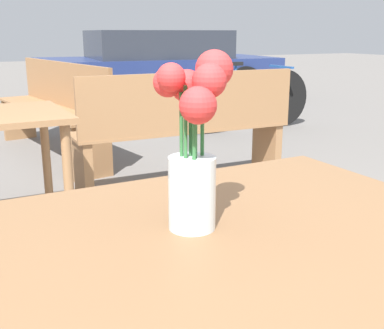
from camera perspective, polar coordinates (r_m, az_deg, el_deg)
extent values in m
cube|color=brown|center=(0.90, 8.03, -9.40)|extent=(0.95, 0.88, 0.03)
cylinder|color=brown|center=(1.56, 11.91, -13.66)|extent=(0.05, 0.05, 0.71)
cylinder|color=silver|center=(0.90, 0.00, -3.41)|extent=(0.09, 0.09, 0.14)
cylinder|color=silver|center=(0.91, 0.00, -5.07)|extent=(0.08, 0.08, 0.08)
cylinder|color=#337038|center=(0.89, 1.21, 1.33)|extent=(0.01, 0.01, 0.27)
sphere|color=red|center=(0.89, 2.66, 11.25)|extent=(0.07, 0.07, 0.07)
cylinder|color=#337038|center=(0.90, -0.18, 0.38)|extent=(0.01, 0.01, 0.24)
sphere|color=red|center=(0.90, -0.60, 9.28)|extent=(0.06, 0.06, 0.06)
cylinder|color=#337038|center=(0.89, -1.24, 0.67)|extent=(0.01, 0.01, 0.25)
sphere|color=red|center=(0.88, -2.88, 9.71)|extent=(0.05, 0.05, 0.05)
cylinder|color=#337038|center=(0.88, -0.76, 0.86)|extent=(0.01, 0.01, 0.26)
sphere|color=red|center=(0.84, -2.49, 10.29)|extent=(0.05, 0.05, 0.05)
cylinder|color=#337038|center=(0.87, 0.26, -0.89)|extent=(0.01, 0.01, 0.21)
sphere|color=red|center=(0.82, 0.71, 7.03)|extent=(0.07, 0.07, 0.07)
cylinder|color=#337038|center=(0.88, 0.40, 0.60)|extent=(0.01, 0.01, 0.25)
sphere|color=red|center=(0.84, 2.07, 9.88)|extent=(0.06, 0.06, 0.06)
cube|color=#9E7047|center=(3.47, -1.11, 4.29)|extent=(1.59, 0.40, 0.02)
cube|color=#9E7047|center=(3.29, 0.04, 7.40)|extent=(1.59, 0.08, 0.40)
cube|color=#9E7047|center=(3.29, -12.76, -0.72)|extent=(0.07, 0.33, 0.43)
cube|color=#9E7047|center=(3.87, 8.81, 1.88)|extent=(0.07, 0.33, 0.43)
cube|color=#9E7047|center=(4.59, -16.74, 6.38)|extent=(0.65, 1.98, 0.02)
cube|color=#9E7047|center=(4.62, -15.05, 9.19)|extent=(0.33, 1.93, 0.40)
cube|color=#9E7047|center=(3.80, -11.79, 1.49)|extent=(0.33, 0.11, 0.43)
cube|color=#9E7047|center=(5.49, -19.81, 5.11)|extent=(0.33, 0.11, 0.43)
cylinder|color=#9E7047|center=(2.50, -14.35, -2.92)|extent=(0.05, 0.05, 0.68)
cylinder|color=#9E7047|center=(3.05, -16.84, 0.14)|extent=(0.05, 0.05, 0.68)
cylinder|color=black|center=(5.43, 2.23, 7.25)|extent=(0.68, 0.05, 0.68)
cylinder|color=black|center=(5.96, 10.74, 7.72)|extent=(0.68, 0.05, 0.68)
cube|color=#235199|center=(5.65, 6.75, 9.75)|extent=(0.89, 0.05, 0.03)
cylinder|color=#235199|center=(5.55, 5.21, 10.75)|extent=(0.02, 0.02, 0.21)
cube|color=black|center=(5.54, 5.23, 11.81)|extent=(0.16, 0.06, 0.04)
cube|color=#235199|center=(5.89, 10.52, 11.33)|extent=(0.05, 0.44, 0.02)
cube|color=navy|center=(8.06, -4.14, 10.48)|extent=(3.95, 2.03, 0.57)
cube|color=#2D333D|center=(8.03, -4.21, 14.04)|extent=(2.23, 1.73, 0.43)
cylinder|color=black|center=(9.23, 1.42, 10.34)|extent=(0.61, 0.24, 0.60)
cylinder|color=black|center=(7.80, 6.12, 9.34)|extent=(0.61, 0.24, 0.60)
cylinder|color=black|center=(8.58, -13.44, 9.55)|extent=(0.61, 0.24, 0.60)
cylinder|color=black|center=(7.01, -11.40, 8.46)|extent=(0.61, 0.24, 0.60)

